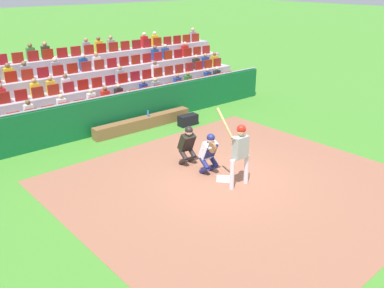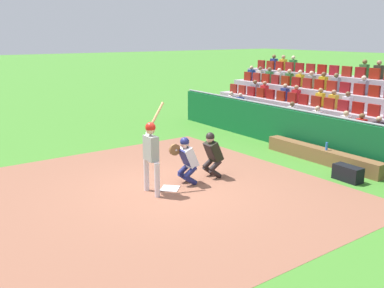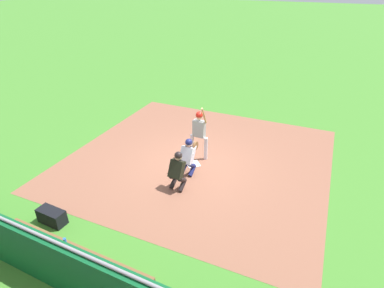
{
  "view_description": "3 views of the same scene",
  "coord_description": "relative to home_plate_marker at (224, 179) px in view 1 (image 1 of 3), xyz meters",
  "views": [
    {
      "loc": [
        7.42,
        7.47,
        5.35
      ],
      "look_at": [
        0.49,
        -0.86,
        0.96
      ],
      "focal_mm": 38.34,
      "sensor_mm": 36.0,
      "label": 1
    },
    {
      "loc": [
        -8.89,
        5.41,
        3.83
      ],
      "look_at": [
        0.56,
        -1.07,
        0.91
      ],
      "focal_mm": 40.41,
      "sensor_mm": 36.0,
      "label": 2
    },
    {
      "loc": [
        4.0,
        -8.44,
        5.89
      ],
      "look_at": [
        0.08,
        -0.25,
        0.96
      ],
      "focal_mm": 29.2,
      "sensor_mm": 36.0,
      "label": 3
    }
  ],
  "objects": [
    {
      "name": "infield_dirt_patch",
      "position": [
        0.0,
        0.5,
        -0.01
      ],
      "size": [
        9.22,
        8.86,
        0.01
      ],
      "primitive_type": "cube",
      "rotation": [
        0.0,
        0.0,
        0.03
      ],
      "color": "#8F5943",
      "rests_on": "ground_plane"
    },
    {
      "name": "catcher_crouching",
      "position": [
        0.09,
        -0.56,
        0.7
      ],
      "size": [
        0.48,
        0.72,
        1.29
      ],
      "color": "navy",
      "rests_on": "ground_plane"
    },
    {
      "name": "batter_at_plate",
      "position": [
        -0.01,
        0.53,
        1.11
      ],
      "size": [
        0.73,
        0.72,
        2.2
      ],
      "color": "silver",
      "rests_on": "ground_plane"
    },
    {
      "name": "dugout_bench",
      "position": [
        -0.61,
        -5.08,
        0.2
      ],
      "size": [
        4.14,
        0.4,
        0.44
      ],
      "primitive_type": "cube",
      "color": "brown",
      "rests_on": "ground_plane"
    },
    {
      "name": "ground_plane",
      "position": [
        0.0,
        0.0,
        -0.02
      ],
      "size": [
        160.0,
        160.0,
        0.0
      ],
      "primitive_type": "plane",
      "color": "#42832B"
    },
    {
      "name": "equipment_duffel_bag",
      "position": [
        -2.15,
        -4.28,
        0.19
      ],
      "size": [
        0.78,
        0.37,
        0.42
      ],
      "primitive_type": "cube",
      "rotation": [
        0.0,
        0.0,
        -0.02
      ],
      "color": "black",
      "rests_on": "ground_plane"
    },
    {
      "name": "home_plate_marker",
      "position": [
        0.0,
        0.0,
        0.0
      ],
      "size": [
        0.62,
        0.62,
        0.02
      ],
      "primitive_type": "cube",
      "rotation": [
        0.0,
        0.0,
        0.79
      ],
      "color": "white",
      "rests_on": "infield_dirt_patch"
    },
    {
      "name": "bleacher_stand",
      "position": [
        0.01,
        -9.06,
        0.83
      ],
      "size": [
        15.79,
        3.53,
        2.87
      ],
      "color": "#A198A1",
      "rests_on": "ground_plane"
    },
    {
      "name": "water_bottle_on_bench",
      "position": [
        -0.81,
        -5.04,
        0.55
      ],
      "size": [
        0.07,
        0.07,
        0.24
      ],
      "primitive_type": "cylinder",
      "color": "blue",
      "rests_on": "dugout_bench"
    },
    {
      "name": "dugout_wall",
      "position": [
        0.0,
        -5.63,
        0.66
      ],
      "size": [
        14.79,
        0.24,
        1.4
      ],
      "color": "#0F572A",
      "rests_on": "ground_plane"
    },
    {
      "name": "home_plate_umpire",
      "position": [
        0.17,
        -1.46,
        0.69
      ],
      "size": [
        0.48,
        0.48,
        1.29
      ],
      "color": "black",
      "rests_on": "ground_plane"
    }
  ]
}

